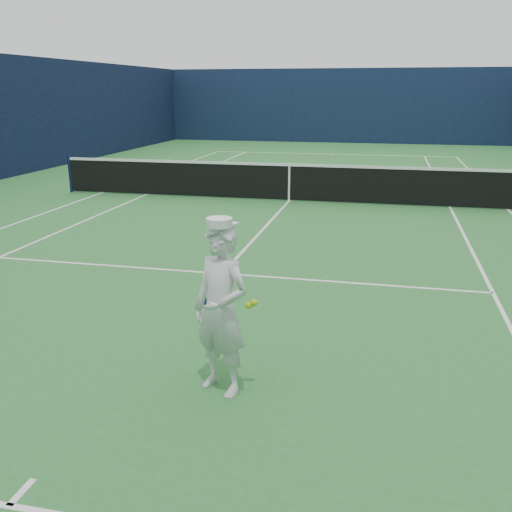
{
  "coord_description": "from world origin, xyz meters",
  "views": [
    {
      "loc": [
        2.48,
        -14.81,
        2.86
      ],
      "look_at": [
        1.03,
        -8.45,
        0.95
      ],
      "focal_mm": 40.0,
      "sensor_mm": 36.0,
      "label": 1
    }
  ],
  "objects": [
    {
      "name": "tennis_net",
      "position": [
        0.0,
        0.0,
        0.55
      ],
      "size": [
        12.88,
        0.09,
        1.07
      ],
      "color": "#141E4C",
      "rests_on": "ground"
    },
    {
      "name": "windscreen_fence",
      "position": [
        0.0,
        0.0,
        2.0
      ],
      "size": [
        20.12,
        36.12,
        4.0
      ],
      "color": "#0E1934",
      "rests_on": "ground"
    },
    {
      "name": "tennis_player",
      "position": [
        1.03,
        -9.95,
        0.85
      ],
      "size": [
        0.72,
        0.71,
        1.74
      ],
      "rotation": [
        0.0,
        0.0,
        -0.43
      ],
      "color": "silver",
      "rests_on": "ground"
    },
    {
      "name": "ground",
      "position": [
        0.0,
        0.0,
        0.0
      ],
      "size": [
        80.0,
        80.0,
        0.0
      ],
      "primitive_type": "plane",
      "color": "#2B7030",
      "rests_on": "ground"
    },
    {
      "name": "court_markings",
      "position": [
        0.0,
        0.0,
        0.0
      ],
      "size": [
        11.03,
        23.83,
        0.01
      ],
      "color": "white",
      "rests_on": "ground"
    }
  ]
}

